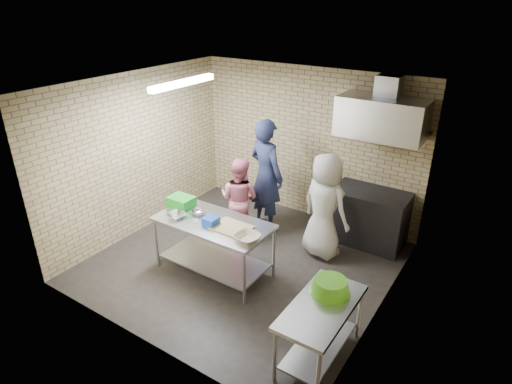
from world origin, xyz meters
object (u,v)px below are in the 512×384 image
blue_tub (211,221)px  man_navy (266,176)px  side_counter (320,332)px  green_basin (330,286)px  woman_pink (239,199)px  bottle_red (388,120)px  prep_table (214,247)px  stove (368,217)px  woman_white (325,206)px  green_crate (181,201)px

blue_tub → man_navy: 1.65m
side_counter → green_basin: 0.52m
blue_tub → woman_pink: (-0.32, 1.14, -0.20)m
bottle_red → woman_pink: bottle_red is taller
bottle_red → side_counter: bearing=-82.4°
prep_table → bottle_red: (1.63, 2.31, 1.61)m
stove → blue_tub: bearing=-125.3°
blue_tub → side_counter: bearing=-16.4°
woman_white → green_crate: bearing=49.2°
side_counter → bottle_red: (-0.40, 2.99, 1.65)m
stove → green_basin: green_basin is taller
green_basin → woman_white: bearing=116.9°
side_counter → woman_white: woman_white is taller
prep_table → blue_tub: 0.50m
prep_table → side_counter: size_ratio=1.41×
side_counter → green_crate: size_ratio=3.19×
green_basin → bottle_red: size_ratio=2.56×
woman_pink → green_crate: bearing=58.1°
side_counter → bottle_red: bearing=97.6°
woman_pink → green_basin: bearing=140.2°
bottle_red → man_navy: size_ratio=0.09×
side_counter → man_navy: 3.13m
prep_table → woman_white: (1.12, 1.31, 0.42)m
blue_tub → bottle_red: bearing=56.7°
green_basin → man_navy: 2.88m
green_crate → stove: bearing=40.4°
bottle_red → woman_pink: 2.65m
green_crate → prep_table: bearing=-9.7°
man_navy → green_crate: bearing=82.6°
green_crate → green_basin: green_crate is taller
stove → prep_table: bearing=-127.5°
prep_table → man_navy: man_navy is taller
green_crate → blue_tub: (0.75, -0.22, -0.01)m
woman_pink → woman_white: 1.43m
green_basin → green_crate: bearing=168.4°
bottle_red → woman_white: bottle_red is taller
prep_table → side_counter: bearing=-18.6°
stove → green_crate: bearing=-139.6°
prep_table → bottle_red: 3.25m
stove → green_basin: (0.43, -2.50, 0.38)m
stove → blue_tub: 2.69m
prep_table → stove: size_ratio=1.41×
side_counter → green_basin: bearing=94.6°
side_counter → stove: bearing=99.3°
bottle_red → man_navy: (-1.71, -0.76, -1.05)m
green_basin → bottle_red: bearing=97.9°
green_crate → green_basin: size_ratio=0.82×
prep_table → blue_tub: size_ratio=9.00×
stove → woman_pink: bearing=-151.0°
green_crate → blue_tub: 0.78m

